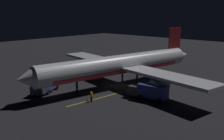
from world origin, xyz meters
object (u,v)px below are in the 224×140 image
Objects in this scene: ground_crew_worker at (91,96)px; traffic_cone_near_left at (88,99)px; airliner at (122,65)px; traffic_cone_near_right at (52,91)px; catering_truck at (150,92)px; baggage_truck at (46,86)px.

traffic_cone_near_left is at bearing 6.54° from ground_crew_worker.
airliner is 11.35m from ground_crew_worker.
traffic_cone_near_right is (8.91, 1.11, -0.64)m from ground_crew_worker.
traffic_cone_near_right is (8.10, 1.02, 0.00)m from traffic_cone_near_left.
airliner is at bearing -118.21° from traffic_cone_near_right.
ground_crew_worker is 3.16× the size of traffic_cone_near_right.
airliner reaches higher than traffic_cone_near_right.
catering_truck is (-8.88, 3.43, -2.71)m from airliner.
ground_crew_worker is 9.00m from traffic_cone_near_right.
ground_crew_worker is at bearing 48.88° from catering_truck.
ground_crew_worker is (-9.66, -2.00, -0.27)m from baggage_truck.
baggage_truck is 18.35m from catering_truck.
traffic_cone_near_left is (7.05, 7.24, -1.07)m from catering_truck.
ground_crew_worker is at bearing -168.32° from baggage_truck.
catering_truck is 3.90× the size of ground_crew_worker.
airliner reaches higher than traffic_cone_near_left.
catering_truck is (-15.90, -9.15, 0.17)m from baggage_truck.
traffic_cone_near_left is (0.80, 0.09, -0.64)m from ground_crew_worker.
baggage_truck is 3.80× the size of ground_crew_worker.
baggage_truck is 9.86m from ground_crew_worker.
airliner reaches higher than baggage_truck.
ground_crew_worker reaches higher than traffic_cone_near_right.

